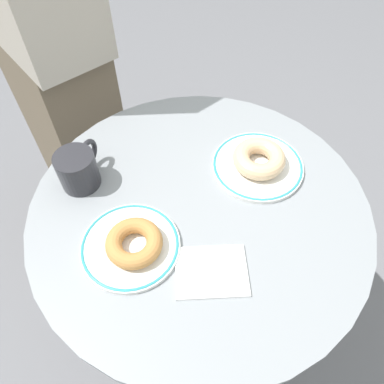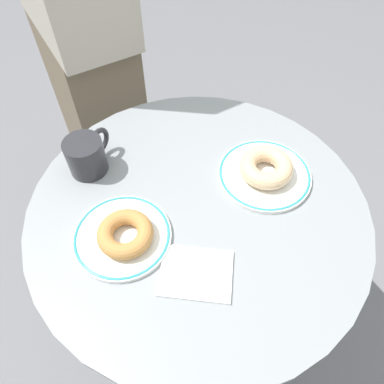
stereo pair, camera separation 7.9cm
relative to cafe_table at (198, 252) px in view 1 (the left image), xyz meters
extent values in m
cube|color=slate|center=(0.00, 0.00, -0.56)|extent=(7.00, 7.00, 0.02)
cylinder|color=gray|center=(0.00, 0.00, 0.21)|extent=(0.74, 0.74, 0.02)
cylinder|color=gray|center=(0.00, 0.00, -0.16)|extent=(0.06, 0.06, 0.72)
cylinder|color=gray|center=(0.00, 0.00, -0.54)|extent=(0.35, 0.35, 0.03)
cylinder|color=white|center=(-0.17, -0.04, 0.22)|extent=(0.20, 0.20, 0.01)
torus|color=teal|center=(-0.17, -0.04, 0.22)|extent=(0.20, 0.20, 0.01)
cylinder|color=white|center=(0.17, 0.05, 0.22)|extent=(0.21, 0.21, 0.01)
torus|color=teal|center=(0.17, 0.05, 0.22)|extent=(0.21, 0.21, 0.01)
torus|color=#BC7F42|center=(-0.16, -0.05, 0.24)|extent=(0.15, 0.15, 0.03)
torus|color=#E0B789|center=(0.17, 0.05, 0.25)|extent=(0.16, 0.16, 0.04)
cube|color=white|center=(-0.04, -0.15, 0.22)|extent=(0.17, 0.15, 0.01)
cylinder|color=#28282D|center=(-0.22, 0.16, 0.26)|extent=(0.09, 0.09, 0.09)
torus|color=#28282D|center=(-0.19, 0.20, 0.26)|extent=(0.05, 0.06, 0.07)
cube|color=brown|center=(-0.20, 0.65, -0.12)|extent=(0.32, 0.42, 0.85)
camera|label=1|loc=(-0.19, -0.42, 0.88)|focal=34.63mm
camera|label=2|loc=(-0.12, -0.44, 0.88)|focal=34.63mm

